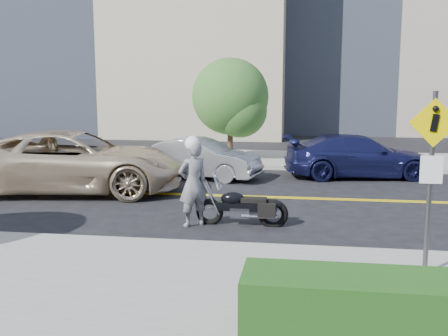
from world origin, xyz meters
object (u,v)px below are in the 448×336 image
Objects in this scene: motorcycle at (242,199)px; suv at (74,161)px; parked_car_blue at (358,156)px; pedestrian_sign at (431,166)px; motorcyclist at (193,181)px; parked_car_silver at (200,158)px.

suv reaches higher than motorcycle.
pedestrian_sign is at bearing 170.63° from parked_car_blue.
motorcyclist reaches higher than suv.
motorcyclist is 0.49× the size of parked_car_silver.
motorcyclist reaches higher than parked_car_silver.
motorcyclist is at bearing -169.91° from motorcycle.
pedestrian_sign is at bearing 108.80° from motorcyclist.
pedestrian_sign reaches higher than motorcycle.
motorcyclist is 5.50m from suv.
motorcyclist is 1.01× the size of motorcycle.
motorcyclist is at bearing 138.66° from parked_car_blue.
motorcyclist is 0.31× the size of suv.
motorcyclist is 1.21m from motorcycle.
pedestrian_sign is 0.70× the size of parked_car_silver.
parked_car_blue is (-0.07, 10.16, -1.21)m from pedestrian_sign.
motorcyclist is at bearing -134.93° from suv.
suv is 1.30× the size of parked_car_blue.
suv is at bearing 104.22° from parked_car_blue.
pedestrian_sign reaches higher than motorcyclist.
parked_car_silver is at bearing -56.87° from suv.
suv is at bearing 150.39° from motorcycle.
parked_car_blue is at bearing -159.86° from motorcyclist.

